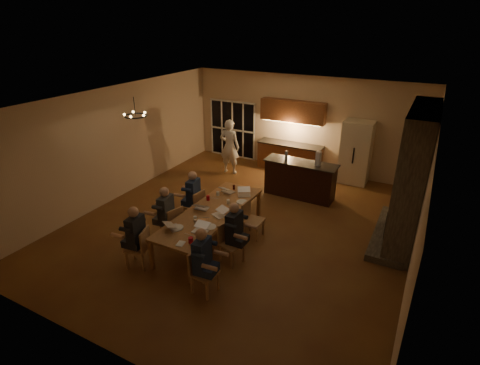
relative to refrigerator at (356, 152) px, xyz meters
name	(u,v)px	position (x,y,z in m)	size (l,w,h in m)	color
floor	(241,225)	(-1.90, -4.15, -1.00)	(9.00, 9.00, 0.00)	brown
back_wall	(303,124)	(-1.90, 0.37, 0.60)	(8.00, 0.04, 3.20)	beige
left_wall	(117,143)	(-5.92, -4.15, 0.60)	(0.04, 9.00, 3.20)	beige
right_wall	(424,203)	(2.12, -4.15, 0.60)	(0.04, 9.00, 3.20)	beige
ceiling	(241,100)	(-1.90, -4.15, 2.22)	(8.00, 9.00, 0.04)	white
french_doors	(233,130)	(-4.60, 0.32, 0.05)	(1.86, 0.08, 2.10)	black
fireplace	(412,178)	(1.80, -2.95, 0.60)	(0.58, 2.50, 3.20)	#686051
kitchenette	(291,136)	(-2.20, 0.05, 0.20)	(2.24, 0.68, 2.40)	brown
refrigerator	(356,152)	(0.00, 0.00, 0.00)	(0.90, 0.68, 2.00)	beige
dining_table	(211,225)	(-2.22, -5.05, -0.62)	(1.10, 3.30, 0.75)	#B27547
bar_island	(300,179)	(-1.16, -1.83, -0.46)	(2.11, 0.68, 1.08)	black
chair_left_near	(137,247)	(-3.06, -6.67, -0.55)	(0.44, 0.44, 0.89)	tan
chair_left_mid	(171,223)	(-3.05, -5.50, -0.55)	(0.44, 0.44, 0.89)	tan
chair_left_far	(194,206)	(-3.07, -4.52, -0.55)	(0.44, 0.44, 0.89)	tan
chair_right_near	(205,273)	(-1.33, -6.73, -0.55)	(0.44, 0.44, 0.89)	tan
chair_right_mid	(232,244)	(-1.35, -5.62, -0.55)	(0.44, 0.44, 0.89)	tan
chair_right_far	(254,220)	(-1.39, -4.47, -0.55)	(0.44, 0.44, 0.89)	tan
person_left_near	(136,236)	(-3.08, -6.63, -0.31)	(0.60, 0.60, 1.38)	#22262C
person_right_near	(202,261)	(-1.39, -6.70, -0.31)	(0.60, 0.60, 1.38)	navy
person_left_mid	(166,214)	(-3.13, -5.57, -0.31)	(0.60, 0.60, 1.38)	#3B4146
person_right_mid	(234,232)	(-1.35, -5.51, -0.31)	(0.60, 0.60, 1.38)	#22262C
person_left_far	(194,196)	(-3.10, -4.48, -0.31)	(0.60, 0.60, 1.38)	navy
standing_person	(230,147)	(-3.90, -1.17, -0.07)	(0.68, 0.44, 1.86)	white
chandelier	(136,116)	(-4.32, -4.95, 1.75)	(0.54, 0.54, 0.03)	black
laptop_a	(174,224)	(-2.51, -6.07, -0.14)	(0.32, 0.28, 0.23)	silver
laptop_b	(200,227)	(-1.94, -5.94, -0.14)	(0.32, 0.28, 0.23)	silver
laptop_c	(202,204)	(-2.49, -5.03, -0.14)	(0.32, 0.28, 0.23)	silver
laptop_d	(219,211)	(-1.95, -5.15, -0.14)	(0.32, 0.28, 0.23)	silver
laptop_e	(228,188)	(-2.39, -3.94, -0.14)	(0.32, 0.28, 0.23)	silver
laptop_f	(244,192)	(-1.92, -3.94, -0.14)	(0.32, 0.28, 0.23)	silver
mug_front	(195,218)	(-2.31, -5.57, -0.20)	(0.08, 0.08, 0.10)	white
mug_mid	(228,202)	(-2.06, -4.52, -0.20)	(0.08, 0.08, 0.10)	white
mug_back	(218,194)	(-2.51, -4.24, -0.20)	(0.08, 0.08, 0.10)	white
redcup_near	(191,240)	(-1.87, -6.37, -0.19)	(0.10, 0.10, 0.12)	red
redcup_mid	(208,198)	(-2.59, -4.59, -0.19)	(0.09, 0.09, 0.12)	red
can_silver	(195,222)	(-2.20, -5.73, -0.19)	(0.06, 0.06, 0.12)	#B2B2B7
can_cola	(234,187)	(-2.33, -3.73, -0.19)	(0.06, 0.06, 0.12)	#3F0F0C
can_right	(230,207)	(-1.86, -4.77, -0.19)	(0.06, 0.06, 0.12)	#B2B2B7
plate_near	(210,227)	(-1.86, -5.67, -0.24)	(0.27, 0.27, 0.02)	white
plate_left	(178,227)	(-2.46, -6.01, -0.24)	(0.25, 0.25, 0.02)	white
plate_far	(242,202)	(-1.80, -4.29, -0.24)	(0.28, 0.28, 0.02)	white
notepad	(181,244)	(-2.03, -6.50, -0.24)	(0.14, 0.20, 0.01)	white
bar_bottle	(286,155)	(-1.65, -1.76, 0.20)	(0.09, 0.09, 0.24)	#99999E
bar_blender	(318,159)	(-0.67, -1.85, 0.28)	(0.13, 0.13, 0.41)	silver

